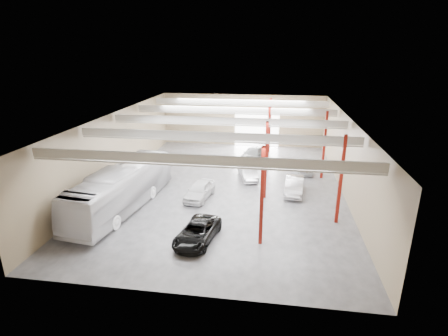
% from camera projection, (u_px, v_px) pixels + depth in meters
% --- Properties ---
extents(depot_shell, '(22.12, 32.12, 7.06)m').
position_uv_depth(depot_shell, '(228.00, 136.00, 32.99)').
color(depot_shell, '#444448').
rests_on(depot_shell, ground).
extents(coach_bus, '(4.65, 13.38, 3.65)m').
position_uv_depth(coach_bus, '(122.00, 188.00, 29.05)').
color(coach_bus, white).
rests_on(coach_bus, ground).
extents(black_sedan, '(3.01, 5.20, 1.36)m').
position_uv_depth(black_sedan, '(197.00, 232.00, 24.37)').
color(black_sedan, black).
rests_on(black_sedan, ground).
extents(car_row_a, '(2.47, 4.71, 1.53)m').
position_uv_depth(car_row_a, '(200.00, 190.00, 31.39)').
color(car_row_a, silver).
rests_on(car_row_a, ground).
extents(car_row_b, '(2.65, 4.62, 1.44)m').
position_uv_depth(car_row_b, '(248.00, 172.00, 36.17)').
color(car_row_b, '#BABABF').
rests_on(car_row_b, ground).
extents(car_row_c, '(3.78, 5.84, 1.57)m').
position_uv_depth(car_row_c, '(254.00, 154.00, 42.05)').
color(car_row_c, slate).
rests_on(car_row_c, ground).
extents(car_right_near, '(1.99, 4.73, 1.52)m').
position_uv_depth(car_right_near, '(294.00, 186.00, 32.45)').
color(car_right_near, silver).
rests_on(car_right_near, ground).
extents(car_right_far, '(2.01, 4.14, 1.36)m').
position_uv_depth(car_right_far, '(304.00, 166.00, 38.10)').
color(car_right_far, silver).
rests_on(car_right_far, ground).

